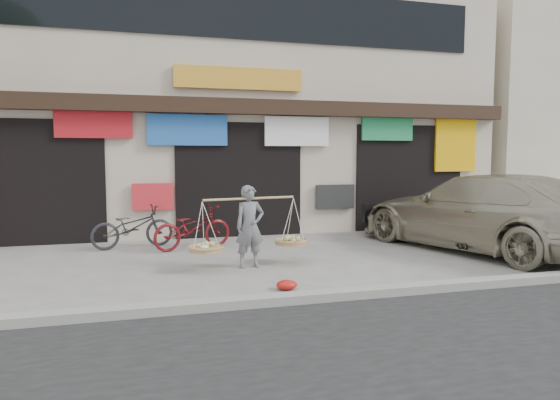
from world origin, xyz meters
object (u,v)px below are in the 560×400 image
object	(u,v)px
street_vendor	(250,230)
suv	(480,212)
bike_2	(193,227)
bike_0	(133,227)

from	to	relation	value
street_vendor	suv	bearing A→B (deg)	-5.83
bike_2	suv	world-z (taller)	suv
bike_0	suv	world-z (taller)	suv
street_vendor	bike_2	size ratio (longest dim) A/B	1.24
bike_2	bike_0	bearing A→B (deg)	49.73
street_vendor	bike_0	bearing A→B (deg)	120.01
bike_0	bike_2	bearing A→B (deg)	-124.49
bike_0	bike_2	size ratio (longest dim) A/B	0.99
bike_2	suv	distance (m)	5.88
street_vendor	bike_0	distance (m)	3.13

